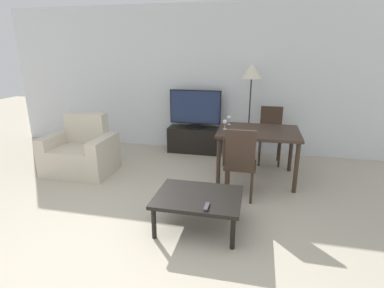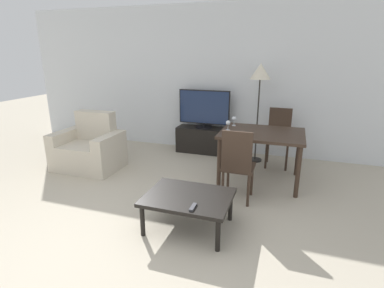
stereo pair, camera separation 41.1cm
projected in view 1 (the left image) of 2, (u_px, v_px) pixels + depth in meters
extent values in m
plane|color=#B2A893|center=(102.00, 266.00, 2.72)|extent=(18.00, 18.00, 0.00)
cube|color=silver|center=(190.00, 80.00, 5.69)|extent=(7.44, 0.06, 2.70)
cube|color=beige|center=(80.00, 160.00, 4.77)|extent=(0.67, 0.75, 0.43)
cube|color=beige|center=(87.00, 128.00, 4.89)|extent=(0.67, 0.20, 0.49)
cube|color=beige|center=(56.00, 152.00, 4.83)|extent=(0.18, 0.75, 0.61)
cube|color=beige|center=(104.00, 156.00, 4.66)|extent=(0.18, 0.75, 0.61)
cube|color=black|center=(195.00, 140.00, 5.75)|extent=(1.02, 0.37, 0.48)
cylinder|color=black|center=(195.00, 127.00, 5.68)|extent=(0.32, 0.32, 0.03)
cylinder|color=black|center=(195.00, 125.00, 5.66)|extent=(0.04, 0.04, 0.05)
cube|color=black|center=(195.00, 107.00, 5.56)|extent=(0.96, 0.04, 0.63)
cube|color=#19284C|center=(195.00, 107.00, 5.54)|extent=(0.93, 0.01, 0.59)
cube|color=black|center=(198.00, 197.00, 3.22)|extent=(0.92, 0.70, 0.04)
cylinder|color=black|center=(154.00, 223.00, 3.08)|extent=(0.05, 0.05, 0.35)
cylinder|color=black|center=(233.00, 233.00, 2.92)|extent=(0.05, 0.05, 0.35)
cylinder|color=black|center=(170.00, 197.00, 3.64)|extent=(0.05, 0.05, 0.35)
cylinder|color=black|center=(237.00, 204.00, 3.47)|extent=(0.05, 0.05, 0.35)
cube|color=#38281E|center=(258.00, 132.00, 4.41)|extent=(1.18, 0.92, 0.04)
cylinder|color=#38281E|center=(218.00, 162.00, 4.26)|extent=(0.06, 0.06, 0.72)
cylinder|color=#38281E|center=(296.00, 168.00, 4.04)|extent=(0.06, 0.06, 0.72)
cylinder|color=#38281E|center=(225.00, 146.00, 5.01)|extent=(0.06, 0.06, 0.72)
cylinder|color=#38281E|center=(291.00, 150.00, 4.79)|extent=(0.06, 0.06, 0.72)
cube|color=#38281E|center=(240.00, 165.00, 3.90)|extent=(0.40, 0.40, 0.04)
cylinder|color=#38281E|center=(228.00, 176.00, 4.15)|extent=(0.04, 0.04, 0.43)
cylinder|color=#38281E|center=(252.00, 178.00, 4.09)|extent=(0.04, 0.04, 0.43)
cylinder|color=#38281E|center=(226.00, 185.00, 3.85)|extent=(0.04, 0.04, 0.43)
cylinder|color=#38281E|center=(251.00, 188.00, 3.78)|extent=(0.04, 0.04, 0.43)
cube|color=#38281E|center=(240.00, 150.00, 3.65)|extent=(0.37, 0.04, 0.50)
cube|color=#38281E|center=(270.00, 138.00, 5.10)|extent=(0.40, 0.40, 0.04)
cylinder|color=#38281E|center=(259.00, 154.00, 5.05)|extent=(0.04, 0.04, 0.43)
cylinder|color=#38281E|center=(279.00, 155.00, 4.98)|extent=(0.04, 0.04, 0.43)
cylinder|color=#38281E|center=(260.00, 148.00, 5.35)|extent=(0.04, 0.04, 0.43)
cylinder|color=#38281E|center=(278.00, 149.00, 5.28)|extent=(0.04, 0.04, 0.43)
cube|color=#38281E|center=(271.00, 121.00, 5.19)|extent=(0.37, 0.04, 0.50)
cylinder|color=black|center=(247.00, 158.00, 5.46)|extent=(0.24, 0.24, 0.02)
cylinder|color=black|center=(249.00, 119.00, 5.25)|extent=(0.02, 0.02, 1.41)
cone|color=beige|center=(252.00, 71.00, 5.01)|extent=(0.34, 0.34, 0.26)
cube|color=#38383D|center=(207.00, 207.00, 2.96)|extent=(0.04, 0.15, 0.02)
cylinder|color=silver|center=(225.00, 129.00, 4.47)|extent=(0.06, 0.06, 0.01)
cylinder|color=silver|center=(225.00, 126.00, 4.45)|extent=(0.01, 0.01, 0.07)
sphere|color=silver|center=(225.00, 122.00, 4.43)|extent=(0.07, 0.07, 0.07)
cylinder|color=silver|center=(229.00, 124.00, 4.74)|extent=(0.06, 0.06, 0.01)
cylinder|color=silver|center=(229.00, 122.00, 4.73)|extent=(0.01, 0.01, 0.07)
sphere|color=silver|center=(229.00, 118.00, 4.71)|extent=(0.07, 0.07, 0.07)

